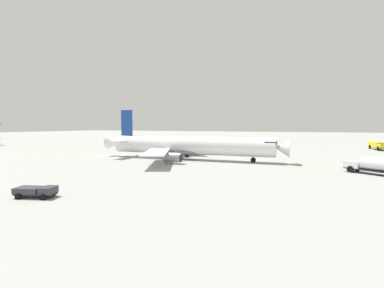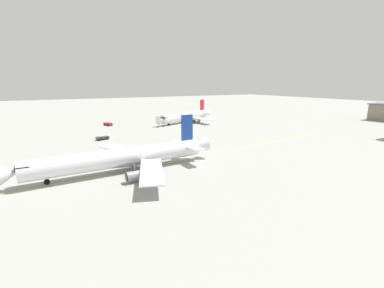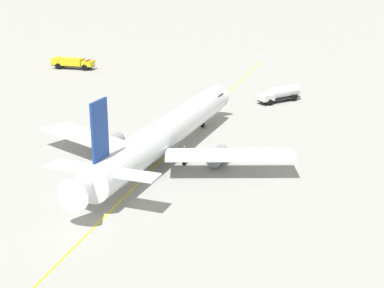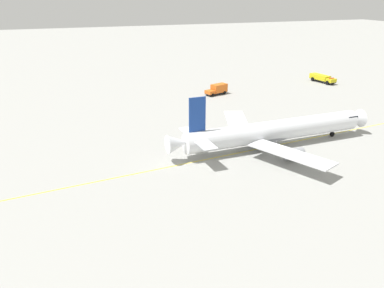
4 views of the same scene
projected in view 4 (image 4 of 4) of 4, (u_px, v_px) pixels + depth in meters
The scene contains 5 objects.
ground_plane at pixel (257, 149), 78.54m from camera, with size 600.00×600.00×0.00m, color #9E9E99.
airliner_main at pixel (273, 132), 78.97m from camera, with size 44.79×36.18×11.78m.
catering_truck_truck at pixel (217, 89), 119.63m from camera, with size 7.60×4.75×3.10m.
fire_tender_truck at pixel (322, 78), 135.48m from camera, with size 4.03×10.33×2.50m.
taxiway_centreline at pixel (264, 148), 79.41m from camera, with size 151.78×16.85×0.01m.
Camera 4 is at (37.47, 63.80, 29.33)m, focal length 37.10 mm.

